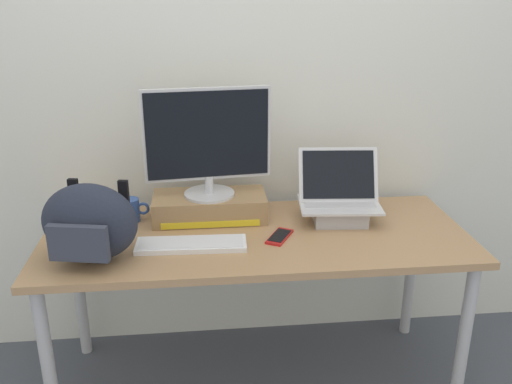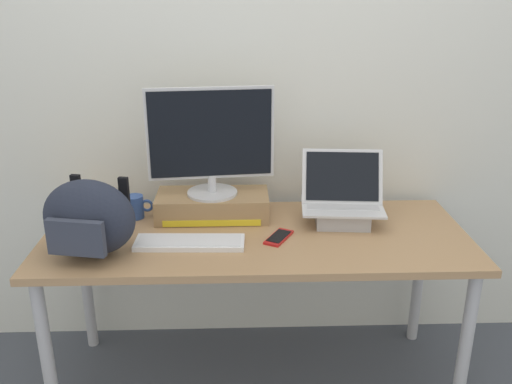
{
  "view_description": "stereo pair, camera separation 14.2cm",
  "coord_description": "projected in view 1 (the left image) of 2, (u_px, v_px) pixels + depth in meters",
  "views": [
    {
      "loc": [
        -0.21,
        -2.02,
        1.66
      ],
      "look_at": [
        0.0,
        0.0,
        0.9
      ],
      "focal_mm": 38.51,
      "sensor_mm": 36.0,
      "label": 1
    },
    {
      "loc": [
        -0.07,
        -2.03,
        1.66
      ],
      "look_at": [
        0.0,
        0.0,
        0.9
      ],
      "focal_mm": 38.51,
      "sensor_mm": 36.0,
      "label": 2
    }
  ],
  "objects": [
    {
      "name": "open_laptop",
      "position": [
        339.0,
        205.0,
        2.35
      ],
      "size": [
        0.36,
        0.27,
        0.29
      ],
      "rotation": [
        0.0,
        0.0,
        -0.09
      ],
      "color": "#ADADB2",
      "rests_on": "desk"
    },
    {
      "name": "cell_phone",
      "position": [
        280.0,
        237.0,
        2.19
      ],
      "size": [
        0.13,
        0.17,
        0.01
      ],
      "rotation": [
        0.0,
        0.0,
        -0.5
      ],
      "color": "red",
      "rests_on": "desk"
    },
    {
      "name": "toner_box_yellow",
      "position": [
        210.0,
        207.0,
        2.37
      ],
      "size": [
        0.48,
        0.23,
        0.11
      ],
      "color": "#9E7A51",
      "rests_on": "desk"
    },
    {
      "name": "ground_plane",
      "position": [
        256.0,
        378.0,
        2.49
      ],
      "size": [
        20.0,
        20.0,
        0.0
      ],
      "primitive_type": "plane",
      "color": "#474C56"
    },
    {
      "name": "plush_toy",
      "position": [
        84.0,
        222.0,
        2.21
      ],
      "size": [
        0.1,
        0.1,
        0.1
      ],
      "color": "gold",
      "rests_on": "desk"
    },
    {
      "name": "desk",
      "position": [
        256.0,
        250.0,
        2.26
      ],
      "size": [
        1.72,
        0.69,
        0.72
      ],
      "color": "#A87F56",
      "rests_on": "ground"
    },
    {
      "name": "external_keyboard",
      "position": [
        191.0,
        244.0,
        2.11
      ],
      "size": [
        0.43,
        0.15,
        0.02
      ],
      "rotation": [
        0.0,
        0.0,
        -0.04
      ],
      "color": "white",
      "rests_on": "desk"
    },
    {
      "name": "desktop_monitor",
      "position": [
        208.0,
        142.0,
        2.26
      ],
      "size": [
        0.53,
        0.22,
        0.46
      ],
      "rotation": [
        0.0,
        0.0,
        0.1
      ],
      "color": "silver",
      "rests_on": "toner_box_yellow"
    },
    {
      "name": "messenger_backpack",
      "position": [
        89.0,
        223.0,
        1.97
      ],
      "size": [
        0.38,
        0.29,
        0.29
      ],
      "rotation": [
        0.0,
        0.0,
        -0.19
      ],
      "color": "#232838",
      "rests_on": "desk"
    },
    {
      "name": "coffee_mug",
      "position": [
        131.0,
        210.0,
        2.34
      ],
      "size": [
        0.12,
        0.08,
        0.1
      ],
      "color": "#2D4C93",
      "rests_on": "desk"
    },
    {
      "name": "back_wall",
      "position": [
        246.0,
        74.0,
        2.45
      ],
      "size": [
        7.0,
        0.1,
        2.6
      ],
      "primitive_type": "cube",
      "color": "silver",
      "rests_on": "ground"
    }
  ]
}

